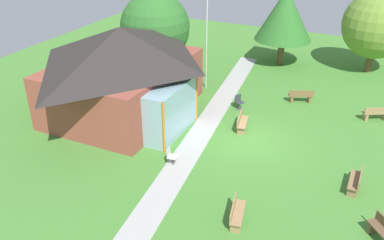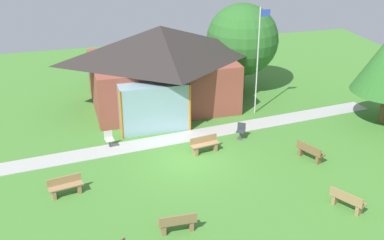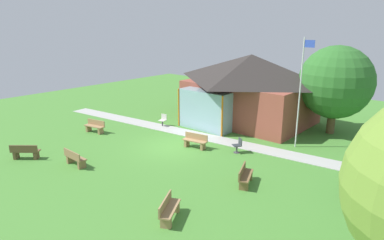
{
  "view_description": "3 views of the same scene",
  "coord_description": "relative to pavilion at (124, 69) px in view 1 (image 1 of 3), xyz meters",
  "views": [
    {
      "loc": [
        -17.51,
        -4.94,
        10.75
      ],
      "look_at": [
        -0.68,
        2.92,
        0.93
      ],
      "focal_mm": 38.02,
      "sensor_mm": 36.0,
      "label": 1
    },
    {
      "loc": [
        -5.65,
        -20.73,
        11.92
      ],
      "look_at": [
        0.91,
        2.54,
        1.04
      ],
      "focal_mm": 46.4,
      "sensor_mm": 36.0,
      "label": 2
    },
    {
      "loc": [
        13.3,
        -13.65,
        7.07
      ],
      "look_at": [
        0.14,
        1.56,
        1.36
      ],
      "focal_mm": 31.77,
      "sensor_mm": 36.0,
      "label": 3
    }
  ],
  "objects": [
    {
      "name": "pavilion",
      "position": [
        0.0,
        0.0,
        0.0
      ],
      "size": [
        9.42,
        8.03,
        4.97
      ],
      "color": "brown",
      "rests_on": "ground_plane"
    },
    {
      "name": "bench_mid_right",
      "position": [
        5.51,
        -9.03,
        -2.19
      ],
      "size": [
        0.97,
        1.56,
        0.84
      ],
      "rotation": [
        0.0,
        0.0,
        5.1
      ],
      "color": "brown",
      "rests_on": "ground_plane"
    },
    {
      "name": "ground_plane",
      "position": [
        -0.37,
        -7.64,
        -2.59
      ],
      "size": [
        44.0,
        44.0,
        0.0
      ],
      "primitive_type": "plane",
      "color": "#478433"
    },
    {
      "name": "footpath",
      "position": [
        -0.37,
        -5.0,
        -2.58
      ],
      "size": [
        24.74,
        4.01,
        0.03
      ],
      "primitive_type": "cube",
      "rotation": [
        0.0,
        0.0,
        0.11
      ],
      "color": "#ADADA8",
      "rests_on": "ground_plane"
    },
    {
      "name": "tree_behind_pavilion_right",
      "position": [
        5.74,
        1.21,
        0.84
      ],
      "size": [
        4.73,
        4.73,
        5.8
      ],
      "color": "brown",
      "rests_on": "ground_plane"
    },
    {
      "name": "tree_east_hedge",
      "position": [
        11.7,
        -6.17,
        1.2
      ],
      "size": [
        4.17,
        4.17,
        5.69
      ],
      "color": "brown",
      "rests_on": "ground_plane"
    },
    {
      "name": "patio_chair_lawn_spare",
      "position": [
        3.05,
        -5.89,
        -2.17
      ],
      "size": [
        0.61,
        0.61,
        0.86
      ],
      "rotation": [
        0.0,
        0.0,
        2.55
      ],
      "color": "#33383D",
      "rests_on": "ground_plane"
    },
    {
      "name": "tree_far_east",
      "position": [
        12.89,
        -12.38,
        0.85
      ],
      "size": [
        4.73,
        4.73,
        5.82
      ],
      "color": "brown",
      "rests_on": "ground_plane"
    },
    {
      "name": "bench_rear_near_path",
      "position": [
        0.7,
        -6.86,
        -2.19
      ],
      "size": [
        1.55,
        0.69,
        0.84
      ],
      "rotation": [
        0.0,
        0.0,
        3.32
      ],
      "color": "#9E7A51",
      "rests_on": "ground_plane"
    },
    {
      "name": "bench_mid_left",
      "position": [
        -6.32,
        -9.04,
        -2.19
      ],
      "size": [
        1.56,
        0.73,
        0.84
      ],
      "rotation": [
        0.0,
        0.0,
        3.34
      ],
      "color": "#9E7A51",
      "rests_on": "ground_plane"
    },
    {
      "name": "bench_front_center",
      "position": [
        -2.26,
        -12.95,
        -2.19
      ],
      "size": [
        1.51,
        0.47,
        0.84
      ],
      "rotation": [
        0.0,
        0.0,
        6.26
      ],
      "color": "olive",
      "rests_on": "ground_plane"
    },
    {
      "name": "patio_chair_west",
      "position": [
        -3.91,
        -5.0,
        -2.17
      ],
      "size": [
        0.5,
        0.5,
        0.86
      ],
      "rotation": [
        0.0,
        0.0,
        3.3
      ],
      "color": "beige",
      "rests_on": "ground_plane"
    },
    {
      "name": "bench_front_right",
      "position": [
        4.92,
        -13.35,
        -2.19
      ],
      "size": [
        1.1,
        1.53,
        0.84
      ],
      "rotation": [
        0.0,
        0.0,
        5.2
      ],
      "color": "#9E7A51",
      "rests_on": "ground_plane"
    },
    {
      "name": "flagpole",
      "position": [
        5.16,
        -2.85,
        0.9
      ],
      "size": [
        0.64,
        0.08,
        6.38
      ],
      "color": "silver",
      "rests_on": "ground_plane"
    }
  ]
}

